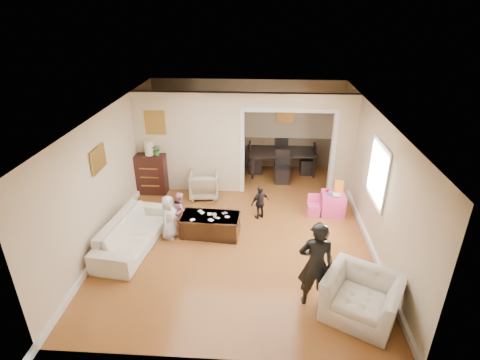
# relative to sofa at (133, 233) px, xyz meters

# --- Properties ---
(floor) EXTENTS (7.00, 7.00, 0.00)m
(floor) POSITION_rel_sofa_xyz_m (2.11, 0.88, -0.31)
(floor) COLOR #AD642C
(floor) RESTS_ON ground
(partition_left) EXTENTS (2.75, 0.18, 2.60)m
(partition_left) POSITION_rel_sofa_xyz_m (0.74, 2.68, 0.99)
(partition_left) COLOR beige
(partition_left) RESTS_ON ground
(partition_right) EXTENTS (0.55, 0.18, 2.60)m
(partition_right) POSITION_rel_sofa_xyz_m (4.59, 2.68, 0.99)
(partition_right) COLOR beige
(partition_right) RESTS_ON ground
(partition_header) EXTENTS (2.22, 0.18, 0.35)m
(partition_header) POSITION_rel_sofa_xyz_m (3.21, 2.68, 2.11)
(partition_header) COLOR beige
(partition_header) RESTS_ON partition_right
(window_pane) EXTENTS (0.03, 0.95, 1.10)m
(window_pane) POSITION_rel_sofa_xyz_m (4.84, 0.48, 1.24)
(window_pane) COLOR white
(window_pane) RESTS_ON ground
(framed_art_partition) EXTENTS (0.45, 0.03, 0.55)m
(framed_art_partition) POSITION_rel_sofa_xyz_m (-0.09, 2.58, 1.54)
(framed_art_partition) COLOR brown
(framed_art_partition) RESTS_ON partition_left
(framed_art_sofa_wall) EXTENTS (0.03, 0.55, 0.40)m
(framed_art_sofa_wall) POSITION_rel_sofa_xyz_m (-0.60, 0.28, 1.49)
(framed_art_sofa_wall) COLOR brown
(framed_art_alcove) EXTENTS (0.45, 0.03, 0.55)m
(framed_art_alcove) POSITION_rel_sofa_xyz_m (3.21, 4.32, 1.39)
(framed_art_alcove) COLOR brown
(sofa) EXTENTS (1.12, 2.24, 0.63)m
(sofa) POSITION_rel_sofa_xyz_m (0.00, 0.00, 0.00)
(sofa) COLOR white
(sofa) RESTS_ON ground
(armchair_back) EXTENTS (0.77, 0.79, 0.67)m
(armchair_back) POSITION_rel_sofa_xyz_m (1.12, 2.26, 0.02)
(armchair_back) COLOR tan
(armchair_back) RESTS_ON ground
(armchair_front) EXTENTS (1.45, 1.40, 0.73)m
(armchair_front) POSITION_rel_sofa_xyz_m (4.20, -1.65, 0.05)
(armchair_front) COLOR white
(armchair_front) RESTS_ON ground
(dresser) EXTENTS (0.76, 0.43, 1.05)m
(dresser) POSITION_rel_sofa_xyz_m (-0.26, 2.42, 0.21)
(dresser) COLOR black
(dresser) RESTS_ON ground
(table_lamp) EXTENTS (0.22, 0.22, 0.36)m
(table_lamp) POSITION_rel_sofa_xyz_m (-0.26, 2.42, 0.91)
(table_lamp) COLOR beige
(table_lamp) RESTS_ON dresser
(potted_plant) EXTENTS (0.27, 0.24, 0.30)m
(potted_plant) POSITION_rel_sofa_xyz_m (-0.06, 2.42, 0.88)
(potted_plant) COLOR #457C37
(potted_plant) RESTS_ON dresser
(coffee_table) EXTENTS (1.27, 0.71, 0.46)m
(coffee_table) POSITION_rel_sofa_xyz_m (1.51, 0.51, -0.08)
(coffee_table) COLOR #341E10
(coffee_table) RESTS_ON ground
(coffee_cup) EXTENTS (0.10, 0.10, 0.08)m
(coffee_cup) POSITION_rel_sofa_xyz_m (1.61, 0.46, 0.19)
(coffee_cup) COLOR silver
(coffee_cup) RESTS_ON coffee_table
(play_table) EXTENTS (0.56, 0.56, 0.52)m
(play_table) POSITION_rel_sofa_xyz_m (4.27, 1.58, -0.05)
(play_table) COLOR #FA419C
(play_table) RESTS_ON ground
(cereal_box) EXTENTS (0.20, 0.08, 0.30)m
(cereal_box) POSITION_rel_sofa_xyz_m (4.39, 1.68, 0.35)
(cereal_box) COLOR yellow
(cereal_box) RESTS_ON play_table
(cyan_cup) EXTENTS (0.08, 0.08, 0.08)m
(cyan_cup) POSITION_rel_sofa_xyz_m (4.17, 1.53, 0.24)
(cyan_cup) COLOR #29BBD0
(cyan_cup) RESTS_ON play_table
(toy_block) EXTENTS (0.09, 0.08, 0.05)m
(toy_block) POSITION_rel_sofa_xyz_m (4.15, 1.70, 0.23)
(toy_block) COLOR red
(toy_block) RESTS_ON play_table
(play_bowl) EXTENTS (0.22, 0.22, 0.05)m
(play_bowl) POSITION_rel_sofa_xyz_m (4.32, 1.46, 0.23)
(play_bowl) COLOR silver
(play_bowl) RESTS_ON play_table
(dining_table) EXTENTS (2.03, 1.27, 0.68)m
(dining_table) POSITION_rel_sofa_xyz_m (3.15, 3.88, 0.03)
(dining_table) COLOR black
(dining_table) RESTS_ON ground
(adult_person) EXTENTS (0.58, 0.39, 1.56)m
(adult_person) POSITION_rel_sofa_xyz_m (3.47, -1.41, 0.47)
(adult_person) COLOR black
(adult_person) RESTS_ON ground
(child_kneel_a) EXTENTS (0.42, 0.54, 0.97)m
(child_kneel_a) POSITION_rel_sofa_xyz_m (0.66, 0.36, 0.17)
(child_kneel_a) COLOR silver
(child_kneel_a) RESTS_ON ground
(child_kneel_b) EXTENTS (0.41, 0.47, 0.83)m
(child_kneel_b) POSITION_rel_sofa_xyz_m (0.81, 0.81, 0.10)
(child_kneel_b) COLOR pink
(child_kneel_b) RESTS_ON ground
(child_toddler) EXTENTS (0.51, 0.44, 0.82)m
(child_toddler) POSITION_rel_sofa_xyz_m (2.56, 1.26, 0.10)
(child_toddler) COLOR black
(child_toddler) RESTS_ON ground
(craft_papers) EXTENTS (0.83, 0.49, 0.00)m
(craft_papers) POSITION_rel_sofa_xyz_m (1.55, 0.53, 0.15)
(craft_papers) COLOR white
(craft_papers) RESTS_ON coffee_table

